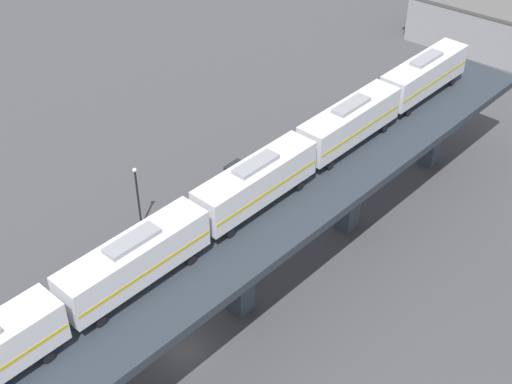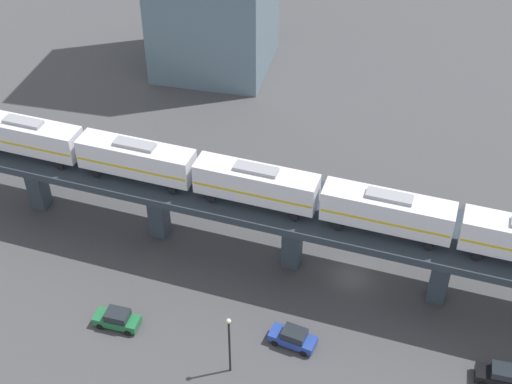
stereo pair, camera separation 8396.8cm
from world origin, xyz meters
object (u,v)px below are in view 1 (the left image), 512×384
street_car_blue (135,264)px  street_lamp (137,193)px  subway_train (256,182)px  street_car_green (237,172)px

street_car_blue → street_lamp: street_lamp is taller
subway_train → street_car_green: 18.49m
street_car_blue → subway_train: bearing=31.2°
street_car_blue → street_car_green: bearing=95.2°
street_lamp → street_car_green: bearing=77.4°
street_car_blue → street_lamp: size_ratio=0.67×
subway_train → street_lamp: 15.20m
subway_train → street_car_green: (-10.91, 11.10, -9.99)m
street_lamp → subway_train: bearing=3.1°
subway_train → street_car_green: bearing=134.5°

